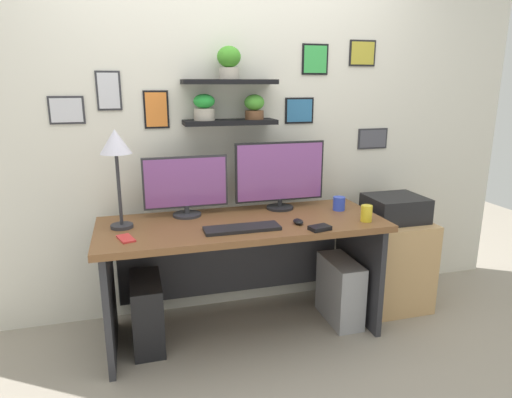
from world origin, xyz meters
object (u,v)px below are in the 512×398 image
coffee_mug (339,203)px  monitor_right (280,174)px  computer_tower_right (340,290)px  desk (241,250)px  keyboard (242,228)px  computer_mouse (298,222)px  computer_tower_left (147,313)px  desk_lamp (116,149)px  pen_cup (366,213)px  scissors_tray (320,228)px  drawer_cabinet (391,262)px  printer (395,208)px  monitor_left (186,186)px  cell_phone (126,238)px

coffee_mug → monitor_right: bearing=158.3°
computer_tower_right → desk: bearing=172.3°
keyboard → computer_mouse: size_ratio=4.89×
keyboard → computer_tower_left: (-0.56, 0.17, -0.55)m
desk_lamp → pen_cup: size_ratio=5.75×
scissors_tray → computer_tower_left: scissors_tray is taller
computer_mouse → drawer_cabinet: (0.82, 0.24, -0.45)m
monitor_right → computer_tower_right: (0.35, -0.25, -0.77)m
computer_mouse → printer: printer is taller
computer_mouse → drawer_cabinet: bearing=16.1°
monitor_right → printer: (0.81, -0.12, -0.26)m
keyboard → desk_lamp: size_ratio=0.77×
desk → desk_lamp: bearing=178.7°
monitor_left → keyboard: monitor_left is taller
monitor_right → monitor_left: bearing=-180.0°
keyboard → computer_mouse: bearing=3.0°
cell_phone → coffee_mug: coffee_mug is taller
printer → keyboard: bearing=-167.7°
printer → computer_tower_right: (-0.46, -0.13, -0.51)m
pen_cup → cell_phone: bearing=177.7°
desk_lamp → scissors_tray: 1.24m
desk → drawer_cabinet: (1.13, 0.04, -0.23)m
desk_lamp → scissors_tray: size_ratio=4.79×
desk_lamp → computer_tower_left: 1.01m
desk → keyboard: 0.31m
monitor_right → pen_cup: bearing=-45.0°
monitor_right → computer_tower_left: (-0.91, -0.21, -0.77)m
desk_lamp → coffee_mug: (1.39, -0.00, -0.42)m
desk → printer: size_ratio=4.58×
drawer_cabinet → coffee_mug: bearing=-177.0°
coffee_mug → scissors_tray: bearing=-129.6°
cell_phone → computer_tower_right: 1.46m
keyboard → computer_tower_right: 0.90m
coffee_mug → computer_tower_right: bearing=-97.7°
monitor_right → printer: monitor_right is taller
keyboard → scissors_tray: (0.43, -0.12, 0.00)m
monitor_right → printer: 0.86m
monitor_left → drawer_cabinet: monitor_left is taller
computer_tower_right → printer: bearing=15.5°
desk → monitor_right: (0.31, 0.16, 0.44)m
scissors_tray → computer_tower_right: 0.66m
monitor_left → printer: size_ratio=1.40×
coffee_mug → desk_lamp: bearing=179.9°
computer_mouse → computer_tower_left: size_ratio=0.21×
desk_lamp → pen_cup: 1.52m
computer_tower_right → pen_cup: bearing=-68.8°
computer_mouse → coffee_mug: (0.37, 0.21, 0.03)m
computer_tower_right → computer_tower_left: bearing=178.0°
cell_phone → computer_tower_left: cell_phone is taller
computer_mouse → scissors_tray: size_ratio=0.75×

